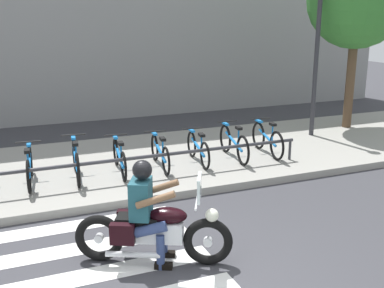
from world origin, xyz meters
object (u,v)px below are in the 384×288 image
(bicycle_2, at_px, (76,161))
(bicycle_7, at_px, (267,139))
(bicycle_5, at_px, (198,148))
(rider, at_px, (147,205))
(bicycle_1, at_px, (29,167))
(bicycle_6, at_px, (234,143))
(bike_rack, at_px, (148,158))
(bicycle_3, at_px, (119,157))
(street_lamp, at_px, (318,40))
(bicycle_4, at_px, (160,153))
(motorcycle, at_px, (154,231))

(bicycle_2, height_order, bicycle_7, bicycle_2)
(bicycle_2, relative_size, bicycle_5, 1.13)
(rider, distance_m, bicycle_5, 4.09)
(bicycle_1, relative_size, bicycle_6, 0.96)
(bike_rack, bearing_deg, bicycle_3, 127.95)
(bicycle_1, bearing_deg, bicycle_2, -0.04)
(bicycle_2, xyz_separation_m, bicycle_3, (0.87, 0.00, -0.03))
(bicycle_1, relative_size, bicycle_2, 0.94)
(bike_rack, xyz_separation_m, street_lamp, (5.11, 1.69, 2.06))
(bicycle_5, bearing_deg, bike_rack, -156.91)
(bicycle_4, height_order, bike_rack, bicycle_4)
(bicycle_2, xyz_separation_m, bicycle_6, (3.47, 0.00, -0.01))
(bicycle_1, bearing_deg, bicycle_3, 0.03)
(bicycle_3, distance_m, bike_rack, 0.71)
(bicycle_7, bearing_deg, bike_rack, -169.67)
(bicycle_1, distance_m, bicycle_5, 3.47)
(bicycle_1, distance_m, bicycle_7, 5.20)
(bicycle_4, distance_m, street_lamp, 5.28)
(street_lamp, bearing_deg, bicycle_5, -163.47)
(bicycle_6, relative_size, bike_rack, 0.26)
(rider, relative_size, bicycle_4, 0.89)
(bicycle_1, distance_m, bicycle_3, 1.74)
(rider, xyz_separation_m, bicycle_4, (1.34, 3.42, -0.36))
(bicycle_4, distance_m, bicycle_6, 1.74)
(bicycle_2, xyz_separation_m, street_lamp, (6.41, 1.13, 2.13))
(bicycle_4, height_order, street_lamp, street_lamp)
(bicycle_6, bearing_deg, street_lamp, 21.03)
(bicycle_6, bearing_deg, bicycle_3, 179.97)
(motorcycle, height_order, bicycle_4, motorcycle)
(bike_rack, height_order, street_lamp, street_lamp)
(rider, height_order, bicycle_6, rider)
(motorcycle, bearing_deg, rider, 150.93)
(bicycle_1, xyz_separation_m, street_lamp, (7.28, 1.13, 2.15))
(bicycle_6, height_order, bicycle_7, bicycle_7)
(bike_rack, bearing_deg, bicycle_5, 23.09)
(bike_rack, distance_m, street_lamp, 5.77)
(rider, distance_m, bicycle_4, 3.69)
(street_lamp, bearing_deg, bicycle_3, -168.48)
(bicycle_2, bearing_deg, bike_rack, -23.06)
(motorcycle, bearing_deg, bicycle_5, 58.26)
(rider, distance_m, bicycle_1, 3.66)
(bicycle_1, bearing_deg, bicycle_7, -0.01)
(bicycle_1, relative_size, bicycle_4, 1.00)
(rider, xyz_separation_m, bike_rack, (0.90, 2.87, -0.26))
(bicycle_3, bearing_deg, bicycle_7, -0.03)
(motorcycle, xyz_separation_m, rider, (-0.07, 0.04, 0.37))
(rider, xyz_separation_m, bicycle_1, (-1.26, 3.42, -0.34))
(bicycle_1, height_order, bicycle_5, bicycle_1)
(street_lamp, bearing_deg, bicycle_2, -169.99)
(bicycle_4, relative_size, bicycle_5, 1.05)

